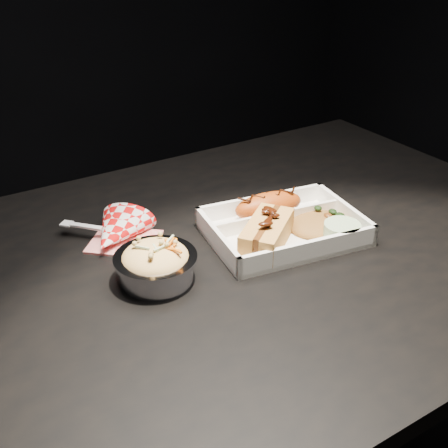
{
  "coord_description": "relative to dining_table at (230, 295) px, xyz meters",
  "views": [
    {
      "loc": [
        -0.42,
        -0.65,
        1.23
      ],
      "look_at": [
        -0.02,
        -0.01,
        0.81
      ],
      "focal_mm": 45.0,
      "sensor_mm": 36.0,
      "label": 1
    }
  ],
  "objects": [
    {
      "name": "dining_table",
      "position": [
        0.0,
        0.0,
        0.0
      ],
      "size": [
        1.2,
        0.8,
        0.75
      ],
      "color": "black",
      "rests_on": "ground"
    },
    {
      "name": "food_tray",
      "position": [
        0.1,
        -0.01,
        0.1
      ],
      "size": [
        0.27,
        0.22,
        0.04
      ],
      "rotation": [
        0.0,
        0.0,
        -0.15
      ],
      "color": "white",
      "rests_on": "dining_table"
    },
    {
      "name": "fried_pastry",
      "position": [
        0.11,
        0.05,
        0.12
      ],
      "size": [
        0.13,
        0.07,
        0.05
      ],
      "primitive_type": "ellipsoid",
      "rotation": [
        0.0,
        0.0,
        -0.15
      ],
      "color": "#B34711",
      "rests_on": "food_tray"
    },
    {
      "name": "hotdog",
      "position": [
        0.05,
        -0.03,
        0.12
      ],
      "size": [
        0.13,
        0.12,
        0.06
      ],
      "rotation": [
        0.0,
        0.0,
        0.66
      ],
      "color": "gold",
      "rests_on": "food_tray"
    },
    {
      "name": "fried_rice_mound",
      "position": [
        0.16,
        -0.03,
        0.11
      ],
      "size": [
        0.12,
        0.11,
        0.03
      ],
      "primitive_type": "ellipsoid",
      "rotation": [
        0.0,
        0.0,
        -0.15
      ],
      "color": "#9D662D",
      "rests_on": "food_tray"
    },
    {
      "name": "cupcake_liner",
      "position": [
        0.17,
        -0.08,
        0.11
      ],
      "size": [
        0.06,
        0.06,
        0.03
      ],
      "primitive_type": "cylinder",
      "color": "#A9C696",
      "rests_on": "food_tray"
    },
    {
      "name": "foil_coleslaw_cup",
      "position": [
        -0.14,
        -0.01,
        0.12
      ],
      "size": [
        0.12,
        0.12,
        0.07
      ],
      "color": "silver",
      "rests_on": "dining_table"
    },
    {
      "name": "napkin_fork",
      "position": [
        -0.15,
        0.12,
        0.11
      ],
      "size": [
        0.16,
        0.16,
        0.1
      ],
      "rotation": [
        0.0,
        0.0,
        -0.83
      ],
      "color": "red",
      "rests_on": "dining_table"
    }
  ]
}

